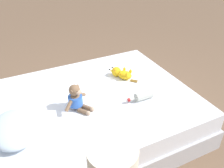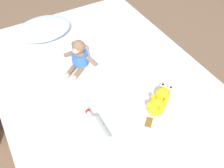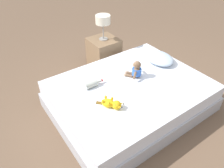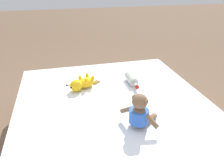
{
  "view_description": "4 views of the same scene",
  "coord_description": "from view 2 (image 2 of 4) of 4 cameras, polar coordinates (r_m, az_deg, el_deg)",
  "views": [
    {
      "loc": [
        -1.7,
        0.61,
        1.71
      ],
      "look_at": [
        -0.05,
        -0.2,
        0.53
      ],
      "focal_mm": 38.46,
      "sensor_mm": 36.0,
      "label": 1
    },
    {
      "loc": [
        -0.55,
        -1.15,
        1.69
      ],
      "look_at": [
        -0.02,
        -0.21,
        0.52
      ],
      "focal_mm": 39.66,
      "sensor_mm": 36.0,
      "label": 2
    },
    {
      "loc": [
        1.61,
        -1.42,
        2.02
      ],
      "look_at": [
        -0.02,
        -0.28,
        0.51
      ],
      "focal_mm": 34.1,
      "sensor_mm": 36.0,
      "label": 3
    },
    {
      "loc": [
        0.35,
        1.21,
        1.28
      ],
      "look_at": [
        -0.01,
        -0.25,
        0.51
      ],
      "focal_mm": 35.12,
      "sensor_mm": 36.0,
      "label": 4
    }
  ],
  "objects": [
    {
      "name": "bed",
      "position": [
        1.97,
        -2.54,
        -2.15
      ],
      "size": [
        1.49,
        1.94,
        0.4
      ],
      "color": "#B2B2B7",
      "rests_on": "ground_plane"
    },
    {
      "name": "pillow",
      "position": [
        2.24,
        -15.49,
        12.21
      ],
      "size": [
        0.47,
        0.35,
        0.12
      ],
      "color": "silver",
      "rests_on": "bed"
    },
    {
      "name": "glass_bottle",
      "position": [
        1.48,
        -3.1,
        -10.42
      ],
      "size": [
        0.08,
        0.24,
        0.08
      ],
      "color": "#B7BCB2",
      "rests_on": "bed"
    },
    {
      "name": "plush_monkey",
      "position": [
        1.83,
        -7.61,
        6.18
      ],
      "size": [
        0.25,
        0.25,
        0.24
      ],
      "color": "brown",
      "rests_on": "bed"
    },
    {
      "name": "plush_yellow_creature",
      "position": [
        1.62,
        10.81,
        -3.86
      ],
      "size": [
        0.31,
        0.22,
        0.1
      ],
      "color": "yellow",
      "rests_on": "bed"
    },
    {
      "name": "ground_plane",
      "position": [
        2.12,
        -2.37,
        -5.61
      ],
      "size": [
        16.0,
        16.0,
        0.0
      ],
      "primitive_type": "plane",
      "color": "brown"
    }
  ]
}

